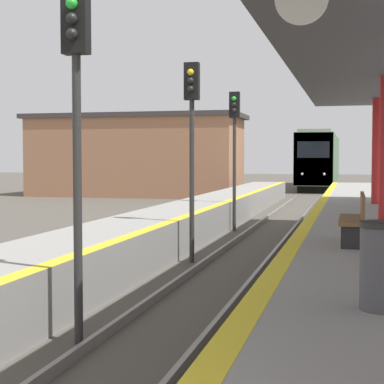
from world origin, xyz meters
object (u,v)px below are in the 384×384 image
(train, at_px, (320,160))
(signal_near, at_px, (76,98))
(trash_bin, at_px, (383,266))
(bench, at_px, (355,217))
(signal_far, at_px, (234,135))
(signal_mid, at_px, (192,124))

(train, xyz_separation_m, signal_near, (-0.98, -47.75, 1.02))
(trash_bin, distance_m, bench, 5.15)
(signal_near, relative_size, trash_bin, 5.34)
(train, distance_m, signal_near, 47.78)
(signal_near, height_order, signal_far, same)
(signal_far, relative_size, bench, 2.87)
(trash_bin, xyz_separation_m, bench, (-0.25, 5.14, 0.03))
(signal_far, bearing_deg, bench, -68.28)
(train, xyz_separation_m, trash_bin, (2.98, -49.05, -0.90))
(train, bearing_deg, signal_far, -92.28)
(train, height_order, signal_near, signal_near)
(bench, bearing_deg, signal_mid, 140.38)
(signal_far, distance_m, trash_bin, 16.08)
(signal_near, relative_size, bench, 2.87)
(train, xyz_separation_m, signal_mid, (-1.13, -40.72, 1.02))
(signal_mid, distance_m, signal_far, 7.04)
(signal_near, xyz_separation_m, signal_far, (-0.36, 14.08, 0.00))
(train, bearing_deg, bench, -86.44)
(train, height_order, bench, train)
(signal_far, bearing_deg, signal_mid, -88.23)
(train, relative_size, bench, 11.50)
(bench, bearing_deg, signal_near, -134.06)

